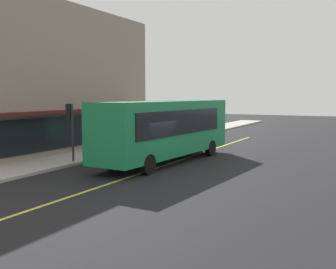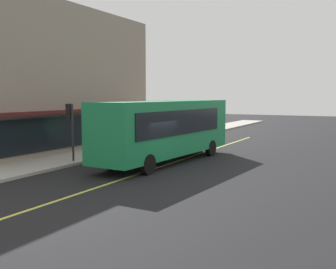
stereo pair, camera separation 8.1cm
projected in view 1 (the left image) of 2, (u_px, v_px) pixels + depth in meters
The scene contains 8 objects.
ground at pixel (151, 170), 20.90m from camera, with size 120.00×120.00×0.00m, color black.
sidewalk at pixel (64, 160), 23.53m from camera, with size 80.00×3.08×0.15m, color #B2ADA3.
lane_centre_stripe at pixel (151, 170), 20.90m from camera, with size 36.00×0.16×0.01m, color #D8D14C.
storefront_building at pixel (17, 80), 27.61m from camera, with size 19.77×9.31×9.73m.
bus at pixel (166, 128), 23.06m from camera, with size 11.28×3.29×3.50m.
traffic_light at pixel (70, 119), 22.50m from camera, with size 0.30×0.52×3.20m.
car_maroon at pixel (195, 133), 33.31m from camera, with size 4.34×1.95×1.52m.
pedestrian_mid_block at pixel (154, 129), 32.15m from camera, with size 0.34×0.34×1.67m.
Camera 1 is at (-17.96, -10.16, 3.84)m, focal length 43.42 mm.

